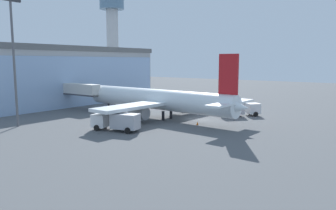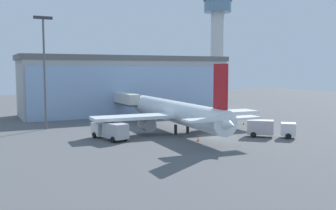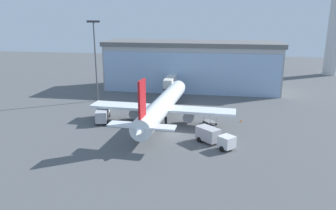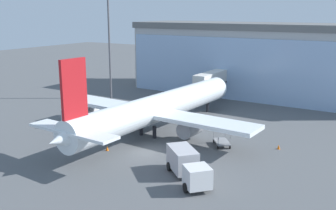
{
  "view_description": "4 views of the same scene",
  "coord_description": "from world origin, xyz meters",
  "px_view_note": "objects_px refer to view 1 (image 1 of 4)",
  "views": [
    {
      "loc": [
        -49.3,
        -28.83,
        10.28
      ],
      "look_at": [
        -1.78,
        5.66,
        2.37
      ],
      "focal_mm": 35.0,
      "sensor_mm": 36.0,
      "label": 1
    },
    {
      "loc": [
        -34.11,
        -50.9,
        10.66
      ],
      "look_at": [
        -3.79,
        8.54,
        4.51
      ],
      "focal_mm": 42.0,
      "sensor_mm": 36.0,
      "label": 2
    },
    {
      "loc": [
        8.14,
        -55.85,
        21.23
      ],
      "look_at": [
        -1.83,
        6.19,
        3.7
      ],
      "focal_mm": 35.0,
      "sensor_mm": 36.0,
      "label": 3
    },
    {
      "loc": [
        24.66,
        -35.34,
        15.96
      ],
      "look_at": [
        -1.43,
        7.12,
        3.98
      ],
      "focal_mm": 42.0,
      "sensor_mm": 36.0,
      "label": 4
    }
  ],
  "objects_px": {
    "catering_truck": "(117,121)",
    "safety_cone_nose": "(197,123)",
    "safety_cone_wingtip": "(194,106)",
    "jet_bridge": "(78,90)",
    "control_tower": "(112,31)",
    "airplane": "(159,100)",
    "fuel_truck": "(239,108)",
    "apron_light_mast": "(13,52)",
    "baggage_cart": "(188,109)"
  },
  "relations": [
    {
      "from": "jet_bridge",
      "to": "catering_truck",
      "type": "relative_size",
      "value": 1.47
    },
    {
      "from": "control_tower",
      "to": "safety_cone_nose",
      "type": "relative_size",
      "value": 64.61
    },
    {
      "from": "catering_truck",
      "to": "baggage_cart",
      "type": "relative_size",
      "value": 2.39
    },
    {
      "from": "catering_truck",
      "to": "baggage_cart",
      "type": "height_order",
      "value": "catering_truck"
    },
    {
      "from": "jet_bridge",
      "to": "control_tower",
      "type": "xyz_separation_m",
      "value": [
        51.7,
        41.9,
        18.3
      ]
    },
    {
      "from": "fuel_truck",
      "to": "baggage_cart",
      "type": "relative_size",
      "value": 2.16
    },
    {
      "from": "baggage_cart",
      "to": "apron_light_mast",
      "type": "bearing_deg",
      "value": 26.15
    },
    {
      "from": "catering_truck",
      "to": "fuel_truck",
      "type": "height_order",
      "value": "same"
    },
    {
      "from": "jet_bridge",
      "to": "fuel_truck",
      "type": "height_order",
      "value": "jet_bridge"
    },
    {
      "from": "catering_truck",
      "to": "safety_cone_wingtip",
      "type": "distance_m",
      "value": 28.33
    },
    {
      "from": "control_tower",
      "to": "fuel_truck",
      "type": "distance_m",
      "value": 85.85
    },
    {
      "from": "catering_truck",
      "to": "safety_cone_wingtip",
      "type": "relative_size",
      "value": 13.85
    },
    {
      "from": "jet_bridge",
      "to": "catering_truck",
      "type": "height_order",
      "value": "jet_bridge"
    },
    {
      "from": "catering_truck",
      "to": "safety_cone_nose",
      "type": "xyz_separation_m",
      "value": [
        11.06,
        -7.19,
        -1.19
      ]
    },
    {
      "from": "catering_truck",
      "to": "safety_cone_nose",
      "type": "bearing_deg",
      "value": -137.24
    },
    {
      "from": "apron_light_mast",
      "to": "safety_cone_wingtip",
      "type": "height_order",
      "value": "apron_light_mast"
    },
    {
      "from": "control_tower",
      "to": "apron_light_mast",
      "type": "distance_m",
      "value": 85.46
    },
    {
      "from": "airplane",
      "to": "safety_cone_nose",
      "type": "height_order",
      "value": "airplane"
    },
    {
      "from": "safety_cone_nose",
      "to": "jet_bridge",
      "type": "bearing_deg",
      "value": 90.54
    },
    {
      "from": "control_tower",
      "to": "apron_light_mast",
      "type": "relative_size",
      "value": 1.8
    },
    {
      "from": "baggage_cart",
      "to": "safety_cone_wingtip",
      "type": "bearing_deg",
      "value": -106.72
    },
    {
      "from": "catering_truck",
      "to": "baggage_cart",
      "type": "bearing_deg",
      "value": -100.54
    },
    {
      "from": "control_tower",
      "to": "fuel_truck",
      "type": "bearing_deg",
      "value": -118.45
    },
    {
      "from": "safety_cone_wingtip",
      "to": "baggage_cart",
      "type": "bearing_deg",
      "value": -158.56
    },
    {
      "from": "catering_truck",
      "to": "airplane",
      "type": "bearing_deg",
      "value": -96.58
    },
    {
      "from": "airplane",
      "to": "catering_truck",
      "type": "bearing_deg",
      "value": 101.06
    },
    {
      "from": "airplane",
      "to": "safety_cone_nose",
      "type": "distance_m",
      "value": 9.43
    },
    {
      "from": "airplane",
      "to": "safety_cone_wingtip",
      "type": "xyz_separation_m",
      "value": [
        15.81,
        2.21,
        -3.09
      ]
    },
    {
      "from": "jet_bridge",
      "to": "apron_light_mast",
      "type": "relative_size",
      "value": 0.57
    },
    {
      "from": "control_tower",
      "to": "airplane",
      "type": "relative_size",
      "value": 0.99
    },
    {
      "from": "apron_light_mast",
      "to": "jet_bridge",
      "type": "bearing_deg",
      "value": 21.49
    },
    {
      "from": "jet_bridge",
      "to": "safety_cone_wingtip",
      "type": "bearing_deg",
      "value": -136.5
    },
    {
      "from": "airplane",
      "to": "safety_cone_wingtip",
      "type": "relative_size",
      "value": 65.28
    },
    {
      "from": "baggage_cart",
      "to": "safety_cone_wingtip",
      "type": "relative_size",
      "value": 5.8
    },
    {
      "from": "catering_truck",
      "to": "fuel_truck",
      "type": "relative_size",
      "value": 1.1
    },
    {
      "from": "safety_cone_nose",
      "to": "baggage_cart",
      "type": "bearing_deg",
      "value": 38.66
    },
    {
      "from": "apron_light_mast",
      "to": "catering_truck",
      "type": "xyz_separation_m",
      "value": [
        6.81,
        -15.17,
        -10.17
      ]
    },
    {
      "from": "safety_cone_nose",
      "to": "safety_cone_wingtip",
      "type": "height_order",
      "value": "same"
    },
    {
      "from": "jet_bridge",
      "to": "fuel_truck",
      "type": "relative_size",
      "value": 1.62
    },
    {
      "from": "safety_cone_wingtip",
      "to": "safety_cone_nose",
      "type": "bearing_deg",
      "value": -146.96
    },
    {
      "from": "airplane",
      "to": "catering_truck",
      "type": "xyz_separation_m",
      "value": [
        -12.23,
        -1.64,
        -1.9
      ]
    },
    {
      "from": "safety_cone_nose",
      "to": "fuel_truck",
      "type": "bearing_deg",
      "value": -9.72
    },
    {
      "from": "safety_cone_wingtip",
      "to": "apron_light_mast",
      "type": "bearing_deg",
      "value": 162.02
    },
    {
      "from": "baggage_cart",
      "to": "safety_cone_nose",
      "type": "height_order",
      "value": "baggage_cart"
    },
    {
      "from": "airplane",
      "to": "safety_cone_wingtip",
      "type": "height_order",
      "value": "airplane"
    },
    {
      "from": "jet_bridge",
      "to": "apron_light_mast",
      "type": "bearing_deg",
      "value": 111.57
    },
    {
      "from": "jet_bridge",
      "to": "safety_cone_nose",
      "type": "relative_size",
      "value": 20.3
    },
    {
      "from": "airplane",
      "to": "safety_cone_wingtip",
      "type": "bearing_deg",
      "value": -78.62
    },
    {
      "from": "fuel_truck",
      "to": "safety_cone_wingtip",
      "type": "bearing_deg",
      "value": 110.09
    },
    {
      "from": "safety_cone_nose",
      "to": "safety_cone_wingtip",
      "type": "distance_m",
      "value": 20.26
    }
  ]
}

